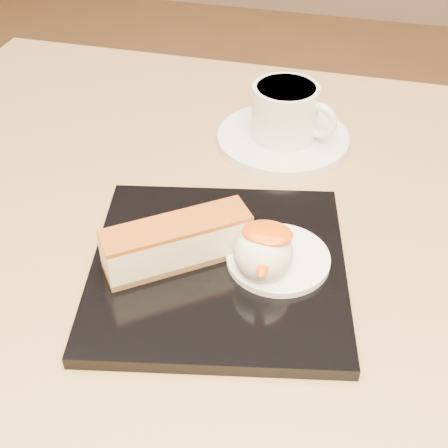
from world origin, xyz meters
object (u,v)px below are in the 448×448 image
(table, at_px, (196,361))
(cheesecake, at_px, (177,242))
(saucer, at_px, (283,139))
(coffee_cup, at_px, (286,111))
(dessert_plate, at_px, (218,268))
(ice_cream_scoop, at_px, (263,253))

(table, height_order, cheesecake, cheesecake)
(saucer, height_order, coffee_cup, coffee_cup)
(table, height_order, coffee_cup, coffee_cup)
(saucer, distance_m, coffee_cup, 0.04)
(table, bearing_deg, dessert_plate, -30.87)
(dessert_plate, bearing_deg, cheesecake, -171.87)
(ice_cream_scoop, relative_size, saucer, 0.33)
(ice_cream_scoop, distance_m, saucer, 0.23)
(dessert_plate, height_order, cheesecake, cheesecake)
(ice_cream_scoop, height_order, coffee_cup, coffee_cup)
(cheesecake, relative_size, saucer, 0.82)
(cheesecake, bearing_deg, dessert_plate, -28.56)
(table, distance_m, coffee_cup, 0.29)
(dessert_plate, xyz_separation_m, saucer, (0.02, 0.23, -0.00))
(cheesecake, xyz_separation_m, ice_cream_scoop, (0.07, 0.00, 0.00))
(saucer, bearing_deg, coffee_cup, -14.58)
(ice_cream_scoop, bearing_deg, dessert_plate, 172.87)
(coffee_cup, bearing_deg, dessert_plate, -80.12)
(ice_cream_scoop, bearing_deg, cheesecake, 180.00)
(coffee_cup, bearing_deg, table, -88.70)
(saucer, bearing_deg, cheesecake, -102.60)
(dessert_plate, relative_size, coffee_cup, 2.25)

